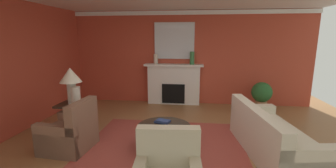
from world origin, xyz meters
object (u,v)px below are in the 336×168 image
at_px(mantel_mirror, 174,41).
at_px(side_table, 74,117).
at_px(vase_mantel_right, 192,58).
at_px(potted_plant, 262,94).
at_px(table_lamp, 71,79).
at_px(vase_mantel_left, 156,59).
at_px(fireplace, 174,85).
at_px(vase_on_side_table, 76,96).
at_px(coffee_table, 164,132).
at_px(armchair_near_window, 70,134).
at_px(sofa, 271,138).

relative_size(mantel_mirror, side_table, 1.74).
relative_size(vase_mantel_right, potted_plant, 0.46).
relative_size(table_lamp, vase_mantel_left, 2.55).
relative_size(mantel_mirror, potted_plant, 1.46).
height_order(side_table, table_lamp, table_lamp).
xyz_separation_m(fireplace, vase_on_side_table, (-1.71, -2.72, 0.30)).
bearing_deg(fireplace, coffee_table, -87.85).
bearing_deg(mantel_mirror, coffee_table, -87.94).
distance_m(mantel_mirror, vase_on_side_table, 3.48).
height_order(table_lamp, vase_mantel_right, vase_mantel_right).
xyz_separation_m(armchair_near_window, vase_mantel_left, (1.05, 3.17, 1.09)).
bearing_deg(sofa, coffee_table, -179.03).
relative_size(vase_on_side_table, potted_plant, 0.46).
height_order(mantel_mirror, vase_on_side_table, mantel_mirror).
bearing_deg(vase_mantel_right, vase_mantel_left, 180.00).
height_order(mantel_mirror, sofa, mantel_mirror).
relative_size(coffee_table, table_lamp, 1.33).
bearing_deg(vase_mantel_left, sofa, -48.47).
xyz_separation_m(fireplace, side_table, (-1.86, -2.60, -0.19)).
distance_m(side_table, vase_mantel_right, 3.66).
bearing_deg(vase_on_side_table, armchair_near_window, -77.31).
xyz_separation_m(mantel_mirror, side_table, (-1.86, -2.72, -1.55)).
bearing_deg(sofa, vase_mantel_right, 116.85).
bearing_deg(fireplace, potted_plant, -10.13).
distance_m(mantel_mirror, vase_mantel_left, 0.80).
bearing_deg(armchair_near_window, coffee_table, 7.94).
distance_m(vase_mantel_right, potted_plant, 2.22).
xyz_separation_m(coffee_table, vase_mantel_right, (0.44, 2.93, 1.11)).
height_order(armchair_near_window, vase_on_side_table, vase_on_side_table).
bearing_deg(sofa, side_table, 174.90).
bearing_deg(potted_plant, vase_mantel_right, 168.50).
relative_size(table_lamp, vase_mantel_right, 1.97).
bearing_deg(sofa, potted_plant, 78.74).
xyz_separation_m(fireplace, mantel_mirror, (0.00, 0.12, 1.36)).
relative_size(vase_on_side_table, vase_mantel_left, 1.30).
distance_m(mantel_mirror, sofa, 4.03).
bearing_deg(vase_mantel_right, armchair_near_window, -124.16).
distance_m(armchair_near_window, potted_plant, 4.96).
bearing_deg(potted_plant, fireplace, 169.87).
height_order(mantel_mirror, vase_mantel_right, mantel_mirror).
bearing_deg(side_table, coffee_table, -10.86).
distance_m(sofa, armchair_near_window, 3.63).
height_order(table_lamp, potted_plant, table_lamp).
height_order(sofa, potted_plant, sofa).
bearing_deg(coffee_table, side_table, 169.14).
bearing_deg(vase_mantel_right, fireplace, 174.84).
bearing_deg(side_table, fireplace, 54.40).
bearing_deg(side_table, vase_on_side_table, -38.66).
bearing_deg(vase_mantel_right, side_table, -133.39).
relative_size(mantel_mirror, table_lamp, 1.62).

